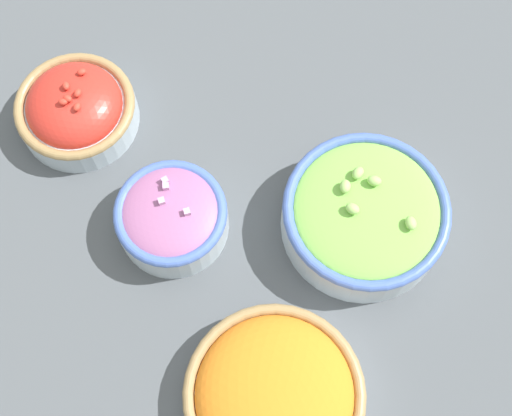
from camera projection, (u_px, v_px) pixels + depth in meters
The scene contains 5 objects.
ground_plane at pixel (256, 217), 0.81m from camera, with size 3.00×3.00×0.00m, color #4C5156.
bowl_red_onion at pixel (172, 217), 0.77m from camera, with size 0.12×0.12×0.06m.
bowl_lettuce at pixel (365, 215), 0.77m from camera, with size 0.18×0.18×0.07m.
bowl_cherry_tomatoes at pixel (76, 109), 0.82m from camera, with size 0.14×0.14×0.07m.
bowl_carrots at pixel (274, 395), 0.71m from camera, with size 0.18×0.18×0.06m.
Camera 1 is at (0.26, -0.10, 0.76)m, focal length 50.00 mm.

